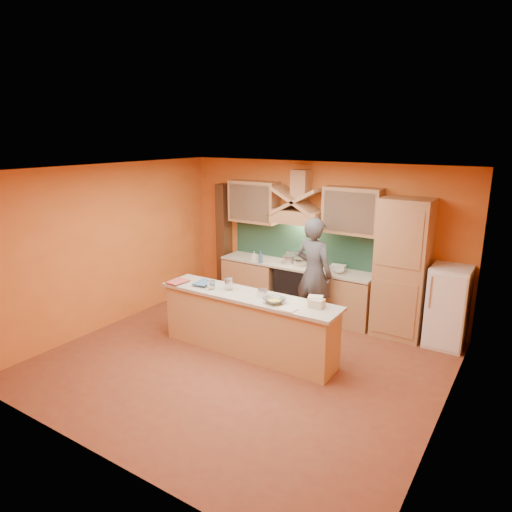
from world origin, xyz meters
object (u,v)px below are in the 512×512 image
Objects in this scene: fridge at (448,307)px; mixing_bowl at (274,300)px; kitchen_scale at (262,294)px; stove at (295,288)px; person at (314,273)px.

fridge is 2.83m from mixing_bowl.
fridge is 2.96m from kitchen_scale.
stove is 7.63× the size of kitchen_scale.
fridge is 0.67× the size of person.
kitchen_scale is (-0.16, -1.41, 0.03)m from person.
stove is at bearing 180.00° from fridge.
stove is 2.18m from mixing_bowl.
person reaches higher than mixing_bowl.
mixing_bowl is (-1.99, -1.99, 0.33)m from fridge.
fridge is at bearing 45.07° from mixing_bowl.
fridge is 2.18m from person.
person is at bearing 94.50° from mixing_bowl.
stove is 0.47× the size of person.
fridge reaches higher than stove.
person is 6.44× the size of mixing_bowl.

